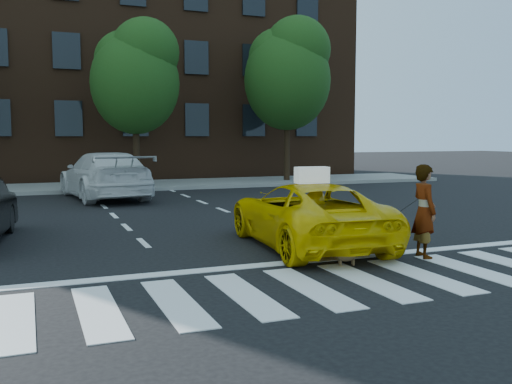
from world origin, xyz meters
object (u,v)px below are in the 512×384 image
tree_right (288,70)px  woman (424,211)px  taxi (307,214)px  white_suv (105,175)px  dog (344,255)px  tree_mid (136,72)px

tree_right → woman: size_ratio=4.52×
tree_right → taxi: tree_right is taller
tree_right → woman: 17.14m
white_suv → woman: bearing=101.7°
tree_right → dog: size_ratio=14.57×
tree_right → taxi: 16.07m
tree_mid → tree_right: 7.01m
tree_mid → woman: size_ratio=4.17×
white_suv → tree_mid: bearing=-123.5°
tree_right → dog: (-6.30, -15.88, -5.08)m
taxi → white_suv: white_suv is taller
woman → dog: (-1.64, 0.01, -0.67)m
taxi → dog: taxi is taller
white_suv → tree_right: bearing=-164.6°
tree_mid → tree_right: bearing=-0.0°
tree_right → white_suv: bearing=-157.6°
white_suv → taxi: bearing=97.3°
tree_mid → tree_right: (7.00, -0.00, 0.41)m
taxi → woman: woman is taller
woman → tree_mid: bearing=18.7°
dog → tree_right: bearing=85.5°
taxi → woman: 2.32m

